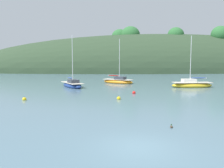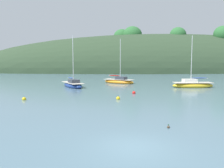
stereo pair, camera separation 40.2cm
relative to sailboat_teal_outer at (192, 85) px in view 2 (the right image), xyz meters
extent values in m
plane|color=slate|center=(-13.31, -25.78, -0.40)|extent=(400.00, 400.00, 0.00)
ellipsoid|color=#2D422B|center=(11.69, 52.35, -0.40)|extent=(150.00, 36.00, 27.89)
ellipsoid|color=#2D6633|center=(-2.45, 52.46, 13.16)|extent=(7.06, 6.42, 6.42)
ellipsoid|color=#2D6633|center=(13.80, 49.51, 13.06)|extent=(5.93, 5.39, 5.39)
ellipsoid|color=#2D6633|center=(28.63, 45.73, 12.92)|extent=(6.51, 5.92, 5.92)
ellipsoid|color=#2D6633|center=(-6.21, 55.24, 12.80)|extent=(6.20, 5.64, 5.64)
ellipsoid|color=gold|center=(0.04, 0.00, -0.11)|extent=(6.62, 2.31, 1.06)
cube|color=beige|center=(0.04, 0.00, 0.36)|extent=(6.09, 2.12, 0.06)
cube|color=silver|center=(-0.48, 0.00, 0.65)|extent=(2.13, 1.48, 0.57)
cylinder|color=silver|center=(-0.29, 0.00, 4.10)|extent=(0.09, 0.09, 7.47)
cylinder|color=silver|center=(1.10, -0.01, 1.05)|extent=(2.77, 0.10, 0.07)
ellipsoid|color=#2D4784|center=(1.10, -0.01, 1.10)|extent=(2.66, 0.23, 0.20)
ellipsoid|color=navy|center=(-19.30, 1.42, -0.13)|extent=(4.60, 6.46, 0.99)
cube|color=beige|center=(-19.30, 1.42, 0.31)|extent=(4.23, 5.95, 0.06)
cube|color=#333842|center=(-19.08, 0.98, 0.58)|extent=(2.09, 2.37, 0.55)
cylinder|color=silver|center=(-19.16, 1.15, 4.11)|extent=(0.09, 0.09, 7.59)
cylinder|color=silver|center=(-19.73, 2.31, 0.98)|extent=(1.20, 2.36, 0.07)
ellipsoid|color=#2D4784|center=(-19.73, 2.31, 1.03)|extent=(1.27, 2.32, 0.20)
ellipsoid|color=orange|center=(-11.29, 7.33, -0.14)|extent=(6.20, 5.19, 0.98)
cube|color=beige|center=(-11.29, 7.33, 0.30)|extent=(5.71, 4.77, 0.06)
cube|color=#333842|center=(-10.89, 7.05, 0.57)|extent=(2.38, 2.22, 0.54)
cylinder|color=silver|center=(-11.04, 7.16, 4.10)|extent=(0.09, 0.09, 7.60)
cylinder|color=silver|center=(-12.10, 7.89, 0.97)|extent=(2.15, 1.52, 0.07)
ellipsoid|color=maroon|center=(-12.10, 7.89, 1.02)|extent=(2.14, 1.57, 0.20)
sphere|color=yellow|center=(-12.91, -11.08, -0.28)|extent=(0.44, 0.44, 0.44)
cylinder|color=black|center=(-12.91, -11.08, -0.01)|extent=(0.04, 0.04, 0.10)
sphere|color=yellow|center=(-23.32, -10.96, -0.28)|extent=(0.44, 0.44, 0.44)
cylinder|color=black|center=(-23.32, -10.96, -0.01)|extent=(0.04, 0.04, 0.10)
sphere|color=red|center=(-10.48, -6.67, -0.28)|extent=(0.44, 0.44, 0.44)
cylinder|color=black|center=(-10.48, -6.67, -0.01)|extent=(0.04, 0.04, 0.10)
ellipsoid|color=#473828|center=(-10.51, -22.45, -0.36)|extent=(0.27, 0.38, 0.16)
sphere|color=#1E4723|center=(-10.47, -22.31, -0.25)|extent=(0.09, 0.09, 0.09)
cone|color=gold|center=(-10.45, -22.25, -0.25)|extent=(0.05, 0.05, 0.04)
cone|color=#473828|center=(-10.56, -22.60, -0.33)|extent=(0.09, 0.09, 0.08)
camera|label=1|loc=(-15.45, -37.54, 4.06)|focal=38.43mm
camera|label=2|loc=(-15.05, -37.56, 4.06)|focal=38.43mm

